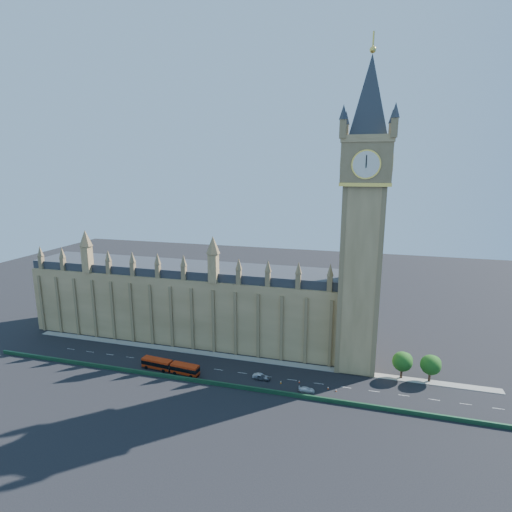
% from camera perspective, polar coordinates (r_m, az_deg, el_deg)
% --- Properties ---
extents(ground, '(400.00, 400.00, 0.00)m').
position_cam_1_polar(ground, '(131.96, -3.71, -16.11)').
color(ground, black).
rests_on(ground, ground).
extents(palace_westminster, '(120.00, 20.00, 28.00)m').
position_cam_1_polar(palace_westminster, '(153.99, -9.97, -6.38)').
color(palace_westminster, olive).
rests_on(palace_westminster, ground).
extents(elizabeth_tower, '(20.59, 20.59, 105.00)m').
position_cam_1_polar(elizabeth_tower, '(123.67, 15.22, 8.09)').
color(elizabeth_tower, olive).
rests_on(elizabeth_tower, ground).
extents(bridge_parapet, '(160.00, 0.60, 1.20)m').
position_cam_1_polar(bridge_parapet, '(124.30, -5.14, -17.75)').
color(bridge_parapet, '#1E4C2D').
rests_on(bridge_parapet, ground).
extents(kerb_north, '(160.00, 3.00, 0.16)m').
position_cam_1_polar(kerb_north, '(139.90, -2.41, -14.31)').
color(kerb_north, gray).
rests_on(kerb_north, ground).
extents(tree_east_near, '(6.00, 6.00, 8.50)m').
position_cam_1_polar(tree_east_near, '(133.19, 20.28, -13.90)').
color(tree_east_near, '#382619').
rests_on(tree_east_near, ground).
extents(tree_east_far, '(6.00, 6.00, 8.50)m').
position_cam_1_polar(tree_east_far, '(134.24, 23.78, -13.98)').
color(tree_east_far, '#382619').
rests_on(tree_east_far, ground).
extents(red_bus, '(20.02, 4.82, 3.37)m').
position_cam_1_polar(red_bus, '(133.58, -12.18, -15.15)').
color(red_bus, '#B4290C').
rests_on(red_bus, ground).
extents(car_grey, '(4.82, 2.03, 1.63)m').
position_cam_1_polar(car_grey, '(126.78, 0.88, -16.94)').
color(car_grey, '#45464D').
rests_on(car_grey, ground).
extents(car_silver, '(5.03, 2.26, 1.60)m').
position_cam_1_polar(car_silver, '(127.13, 0.65, -16.86)').
color(car_silver, '#ACAFB4').
rests_on(car_silver, ground).
extents(car_white, '(4.74, 2.33, 1.33)m').
position_cam_1_polar(car_white, '(121.97, 7.24, -18.40)').
color(car_white, silver).
rests_on(car_white, ground).
extents(cone_a, '(0.61, 0.61, 0.79)m').
position_cam_1_polar(cone_a, '(125.39, 3.56, -17.54)').
color(cone_a, black).
rests_on(cone_a, ground).
extents(cone_b, '(0.50, 0.50, 0.72)m').
position_cam_1_polar(cone_b, '(124.24, 10.27, -18.06)').
color(cone_b, black).
rests_on(cone_b, ground).
extents(cone_c, '(0.59, 0.59, 0.71)m').
position_cam_1_polar(cone_c, '(126.18, 6.21, -17.41)').
color(cone_c, black).
rests_on(cone_c, ground).
extents(cone_d, '(0.51, 0.51, 0.62)m').
position_cam_1_polar(cone_d, '(123.58, 11.37, -18.31)').
color(cone_d, black).
rests_on(cone_d, ground).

